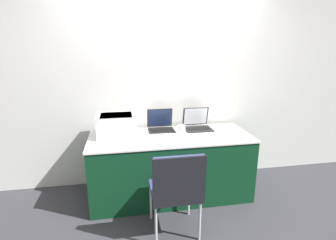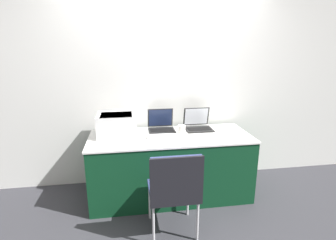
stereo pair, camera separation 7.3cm
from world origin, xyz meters
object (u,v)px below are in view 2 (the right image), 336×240
laptop_right (198,124)px  external_keyboard (164,136)px  coffee_cup (182,130)px  chair (174,186)px  printer (117,124)px  laptop_left (161,126)px

laptop_right → external_keyboard: (-0.47, -0.26, -0.05)m
coffee_cup → laptop_right: bearing=37.1°
external_keyboard → chair: 0.75m
printer → coffee_cup: bearing=-7.5°
printer → laptop_right: same height
laptop_left → laptop_right: same height
coffee_cup → chair: (-0.23, -0.78, -0.28)m
laptop_left → coffee_cup: size_ratio=2.87×
coffee_cup → chair: bearing=-106.1°
coffee_cup → printer: bearing=172.5°
laptop_left → laptop_right: bearing=-2.3°
printer → laptop_left: printer is taller
laptop_left → chair: bearing=-90.7°
printer → laptop_right: (0.99, 0.09, -0.08)m
laptop_right → coffee_cup: laptop_right is taller
laptop_left → external_keyboard: (-0.01, -0.28, -0.05)m
external_keyboard → chair: (-0.01, -0.71, -0.23)m
laptop_left → coffee_cup: 0.30m
laptop_left → coffee_cup: bearing=-43.9°
printer → external_keyboard: (0.53, -0.17, -0.13)m
laptop_right → coffee_cup: size_ratio=2.98×
external_keyboard → coffee_cup: coffee_cup is taller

